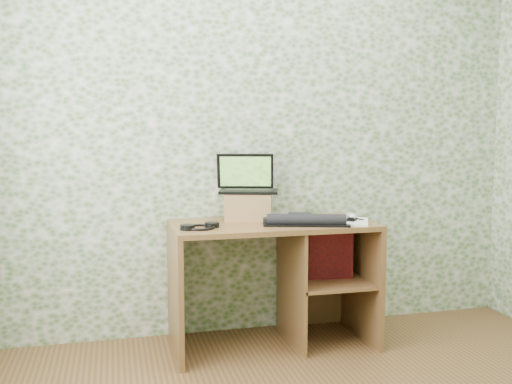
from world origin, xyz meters
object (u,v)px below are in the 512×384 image
object	(u,v)px
desk	(283,265)
keyboard	(303,220)
riser	(249,206)
notepad	(351,222)
laptop	(247,183)

from	to	relation	value
desk	keyboard	bearing A→B (deg)	-59.16
riser	notepad	world-z (taller)	riser
desk	riser	distance (m)	0.42
laptop	keyboard	distance (m)	0.44
riser	laptop	xyz separation A→B (m)	(-0.00, 0.04, 0.14)
keyboard	notepad	world-z (taller)	keyboard
riser	keyboard	world-z (taller)	riser
laptop	keyboard	world-z (taller)	laptop
laptop	keyboard	xyz separation A→B (m)	(0.27, -0.29, -0.20)
notepad	laptop	bearing A→B (deg)	176.92
riser	notepad	bearing A→B (deg)	-25.04
desk	laptop	world-z (taller)	laptop
desk	keyboard	size ratio (longest dim) A/B	2.39
desk	keyboard	distance (m)	0.33
riser	keyboard	xyz separation A→B (m)	(0.27, -0.25, -0.06)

